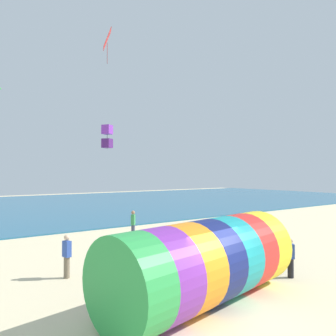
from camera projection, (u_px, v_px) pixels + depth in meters
The scene contains 8 objects.
ground_plane at pixel (221, 318), 9.58m from camera, with size 120.00×120.00×0.00m, color beige.
sea at pixel (5, 208), 38.89m from camera, with size 120.00×40.00×0.10m, color #236084.
giant_inflatable_tube at pixel (204, 262), 10.66m from camera, with size 7.69×3.94×2.71m.
kite_handler at pixel (291, 258), 13.30m from camera, with size 0.39×0.42×1.61m.
kite_purple_box at pixel (107, 136), 18.39m from camera, with size 0.67×0.67×1.38m.
kite_red_diamond at pixel (107, 39), 23.62m from camera, with size 0.91×1.17×2.51m.
bystander_near_water at pixel (67, 256), 13.25m from camera, with size 0.30×0.40×1.75m.
bystander_mid_beach at pixel (133, 224), 21.21m from camera, with size 0.41×0.41×1.80m.
Camera 1 is at (-6.87, -6.94, 4.27)m, focal length 35.00 mm.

